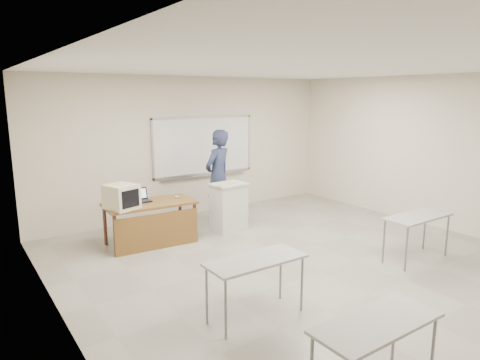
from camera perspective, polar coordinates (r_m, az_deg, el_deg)
floor at (r=6.66m, az=10.75°, el=-11.98°), size 7.00×8.00×0.01m
whiteboard at (r=9.54m, az=-4.82°, el=4.46°), size 2.48×0.10×1.31m
student_desks at (r=5.62m, az=20.96°, el=-9.57°), size 4.40×2.20×0.73m
instructor_desk at (r=7.63m, az=-11.57°, el=-4.49°), size 1.55×0.77×0.75m
podium at (r=8.33m, az=-1.52°, el=-3.57°), size 0.67×0.49×0.93m
crt_monitor at (r=7.33m, az=-15.60°, el=-2.16°), size 0.45×0.49×0.42m
laptop at (r=7.77m, az=-13.10°, el=-2.40°), size 0.31×0.29×0.23m
mouse at (r=7.94m, az=-8.45°, el=-2.21°), size 0.10×0.08×0.04m
keyboard at (r=8.05m, az=-1.96°, el=-0.63°), size 0.43×0.25×0.02m
presenter at (r=8.79m, az=-2.95°, el=0.49°), size 0.82×0.69×1.92m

